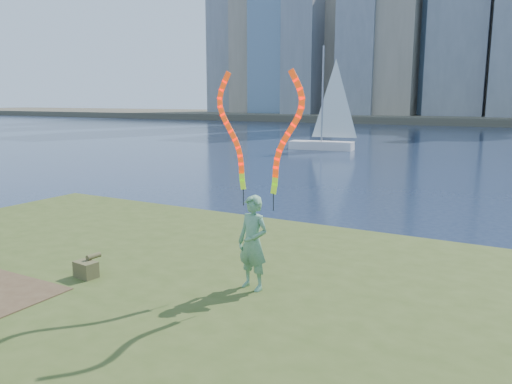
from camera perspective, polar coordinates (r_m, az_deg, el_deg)
The scene contains 6 objects.
ground at distance 10.38m, azimuth -10.34°, elevation -12.57°, with size 320.00×320.00×0.00m, color #19253F.
grassy_knoll at distance 8.77m, azimuth -20.33°, elevation -15.15°, with size 20.00×18.00×0.80m.
far_shore at distance 102.55m, azimuth 26.01°, elevation 7.55°, with size 320.00×40.00×1.20m, color #484435.
woman_with_ribbons at distance 8.46m, azimuth -0.19°, elevation -1.99°, with size 2.03×0.55×4.03m.
canvas_bag at distance 9.84m, azimuth -18.80°, elevation -8.27°, with size 0.45×0.51×0.40m.
sailboat at distance 41.22m, azimuth 7.90°, elevation 6.79°, with size 5.53×2.27×8.29m.
Camera 1 is at (6.17, -7.30, 4.04)m, focal length 35.00 mm.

